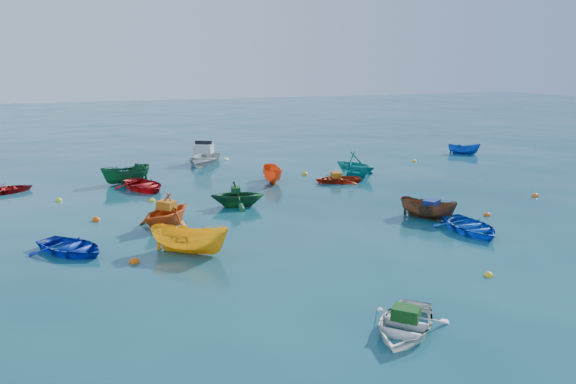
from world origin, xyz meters
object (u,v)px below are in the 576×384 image
object	(u,v)px
dinghy_blue_sw	(72,253)
motorboat_white	(204,163)
dinghy_white_near	(404,331)
dinghy_blue_se	(470,232)

from	to	relation	value
dinghy_blue_sw	motorboat_white	distance (m)	18.33
dinghy_white_near	dinghy_blue_se	world-z (taller)	dinghy_blue_se
dinghy_blue_sw	dinghy_white_near	bearing A→B (deg)	-87.83
dinghy_blue_sw	dinghy_white_near	distance (m)	12.54
dinghy_blue_se	dinghy_blue_sw	bearing A→B (deg)	173.05
dinghy_blue_sw	motorboat_white	xyz separation A→B (m)	(8.36, 16.31, 0.00)
dinghy_blue_sw	motorboat_white	world-z (taller)	motorboat_white
dinghy_blue_se	motorboat_white	world-z (taller)	motorboat_white
dinghy_blue_se	motorboat_white	size ratio (longest dim) A/B	0.76
dinghy_white_near	dinghy_blue_se	bearing A→B (deg)	87.26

